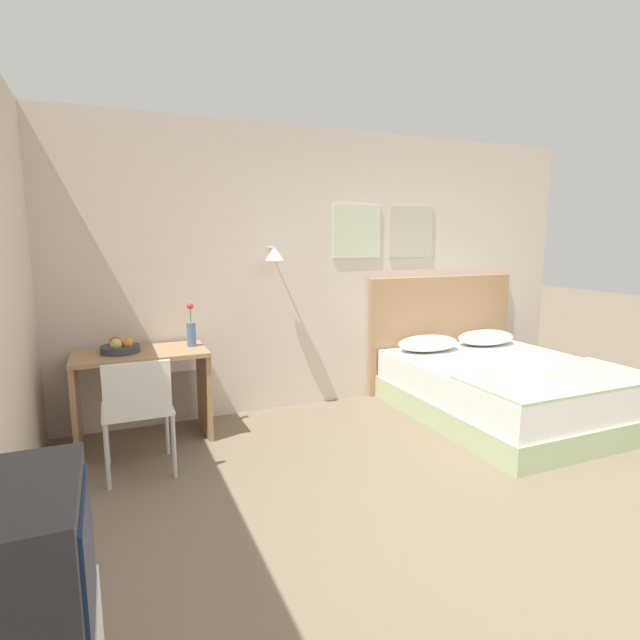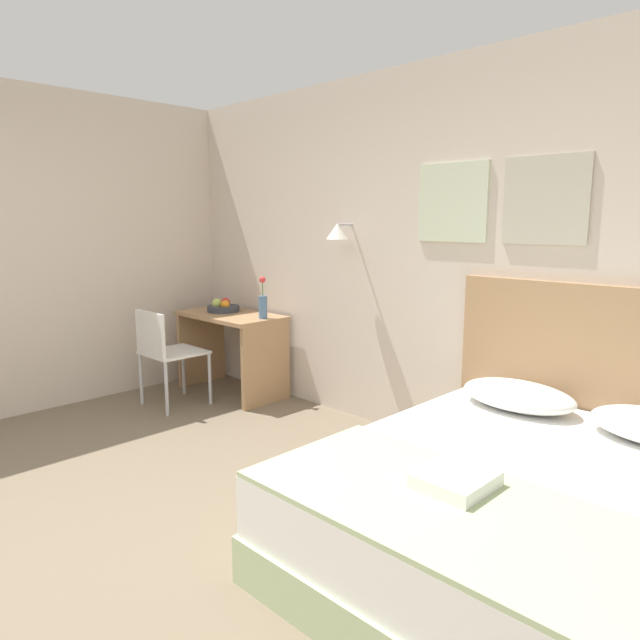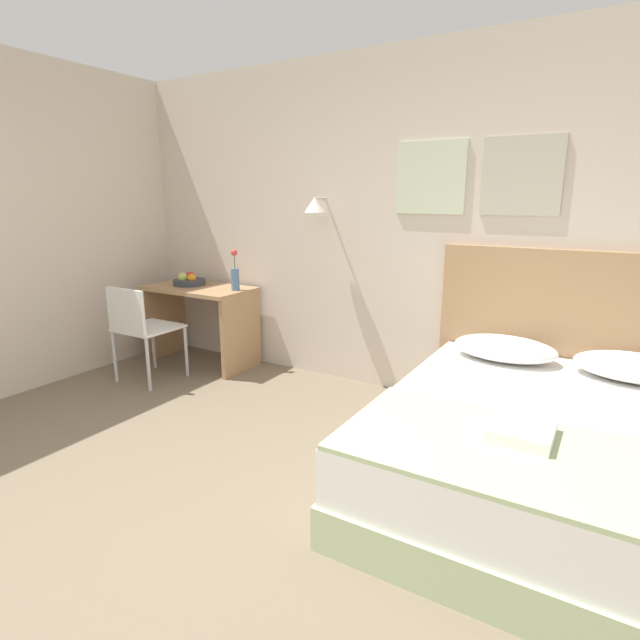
{
  "view_description": "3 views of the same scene",
  "coord_description": "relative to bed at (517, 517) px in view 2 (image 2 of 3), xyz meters",
  "views": [
    {
      "loc": [
        -1.94,
        -1.88,
        1.64
      ],
      "look_at": [
        -0.38,
        1.76,
        0.98
      ],
      "focal_mm": 28.0,
      "sensor_mm": 36.0,
      "label": 1
    },
    {
      "loc": [
        2.45,
        -0.82,
        1.58
      ],
      "look_at": [
        -0.13,
        1.79,
        0.94
      ],
      "focal_mm": 32.0,
      "sensor_mm": 36.0,
      "label": 2
    },
    {
      "loc": [
        1.61,
        -1.11,
        1.57
      ],
      "look_at": [
        -0.14,
        1.81,
        0.72
      ],
      "focal_mm": 28.0,
      "sensor_mm": 36.0,
      "label": 3
    }
  ],
  "objects": [
    {
      "name": "pillow_left",
      "position": [
        -0.37,
        0.73,
        0.33
      ],
      "size": [
        0.66,
        0.41,
        0.16
      ],
      "color": "white",
      "rests_on": "bed"
    },
    {
      "name": "folded_towel_near_foot",
      "position": [
        -0.07,
        -0.43,
        0.31
      ],
      "size": [
        0.27,
        0.3,
        0.06
      ],
      "color": "white",
      "rests_on": "throw_blanket"
    },
    {
      "name": "headboard",
      "position": [
        0.0,
        1.02,
        0.37
      ],
      "size": [
        1.78,
        0.06,
        1.23
      ],
      "color": "#A87F56",
      "rests_on": "ground_plane"
    },
    {
      "name": "bed",
      "position": [
        0.0,
        0.0,
        0.0
      ],
      "size": [
        1.66,
        1.97,
        0.5
      ],
      "color": "#B2C693",
      "rests_on": "ground_plane"
    },
    {
      "name": "desk",
      "position": [
        -3.13,
        0.73,
        0.26
      ],
      "size": [
        1.02,
        0.56,
        0.74
      ],
      "color": "#A87F56",
      "rests_on": "ground_plane"
    },
    {
      "name": "flower_vase",
      "position": [
        -2.72,
        0.77,
        0.63
      ],
      "size": [
        0.07,
        0.07,
        0.37
      ],
      "color": "#4C7099",
      "rests_on": "desk"
    },
    {
      "name": "wall_back",
      "position": [
        -1.39,
        1.08,
        1.08
      ],
      "size": [
        5.74,
        0.31,
        2.65
      ],
      "color": "beige",
      "rests_on": "ground_plane"
    },
    {
      "name": "ground_plane",
      "position": [
        -1.4,
        -1.52,
        -0.25
      ],
      "size": [
        24.0,
        24.0,
        0.0
      ],
      "primitive_type": "plane",
      "color": "#756651"
    },
    {
      "name": "desk_chair",
      "position": [
        -3.2,
        0.07,
        0.26
      ],
      "size": [
        0.46,
        0.46,
        0.84
      ],
      "color": "white",
      "rests_on": "ground_plane"
    },
    {
      "name": "fruit_bowl",
      "position": [
        -3.28,
        0.75,
        0.54
      ],
      "size": [
        0.3,
        0.3,
        0.12
      ],
      "color": "#333842",
      "rests_on": "desk"
    },
    {
      "name": "throw_blanket",
      "position": [
        0.0,
        -0.57,
        0.26
      ],
      "size": [
        1.61,
        0.79,
        0.02
      ],
      "color": "#B2C693",
      "rests_on": "bed"
    }
  ]
}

